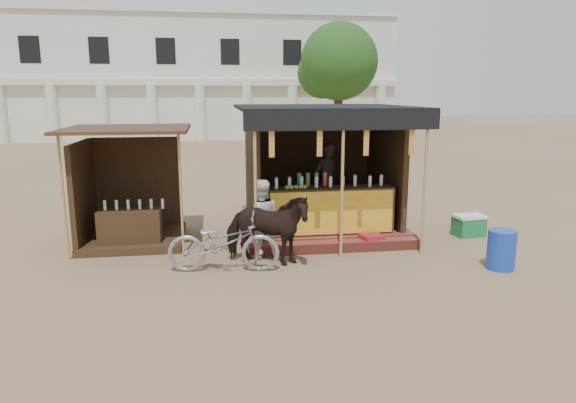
# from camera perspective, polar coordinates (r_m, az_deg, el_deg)

# --- Properties ---
(ground) EXTENTS (120.00, 120.00, 0.00)m
(ground) POSITION_cam_1_polar(r_m,az_deg,el_deg) (8.19, 1.68, -9.87)
(ground) COLOR #846B4C
(ground) RESTS_ON ground
(main_stall) EXTENTS (3.60, 3.61, 2.78)m
(main_stall) POSITION_cam_1_polar(r_m,az_deg,el_deg) (11.28, 3.76, 1.63)
(main_stall) COLOR brown
(main_stall) RESTS_ON ground
(secondary_stall) EXTENTS (2.40, 2.40, 2.38)m
(secondary_stall) POSITION_cam_1_polar(r_m,az_deg,el_deg) (11.09, -17.72, -0.03)
(secondary_stall) COLOR #3D2716
(secondary_stall) RESTS_ON ground
(cow) EXTENTS (1.71, 1.15, 1.32)m
(cow) POSITION_cam_1_polar(r_m,az_deg,el_deg) (9.17, -2.41, -3.13)
(cow) COLOR black
(cow) RESTS_ON ground
(motorbike) EXTENTS (2.00, 0.89, 1.02)m
(motorbike) POSITION_cam_1_polar(r_m,az_deg,el_deg) (8.96, -7.18, -4.59)
(motorbike) COLOR #9A9AA2
(motorbike) RESTS_ON ground
(bystander) EXTENTS (0.76, 0.61, 1.49)m
(bystander) POSITION_cam_1_polar(r_m,az_deg,el_deg) (9.59, -3.07, -1.94)
(bystander) COLOR white
(bystander) RESTS_ON ground
(blue_barrel) EXTENTS (0.59, 0.59, 0.70)m
(blue_barrel) POSITION_cam_1_polar(r_m,az_deg,el_deg) (9.80, 22.62, -4.96)
(blue_barrel) COLOR #163DA8
(blue_barrel) RESTS_ON ground
(red_crate) EXTENTS (0.50, 0.46, 0.28)m
(red_crate) POSITION_cam_1_polar(r_m,az_deg,el_deg) (10.39, 9.27, -4.42)
(red_crate) COLOR maroon
(red_crate) RESTS_ON ground
(cooler) EXTENTS (0.70, 0.53, 0.46)m
(cooler) POSITION_cam_1_polar(r_m,az_deg,el_deg) (11.81, 19.44, -2.51)
(cooler) COLOR #197338
(cooler) RESTS_ON ground
(background_building) EXTENTS (26.00, 7.45, 8.18)m
(background_building) POSITION_cam_1_polar(r_m,az_deg,el_deg) (37.44, -9.75, 13.24)
(background_building) COLOR silver
(background_building) RESTS_ON ground
(tree) EXTENTS (4.50, 4.40, 7.00)m
(tree) POSITION_cam_1_polar(r_m,az_deg,el_deg) (30.52, 5.27, 14.91)
(tree) COLOR #382314
(tree) RESTS_ON ground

